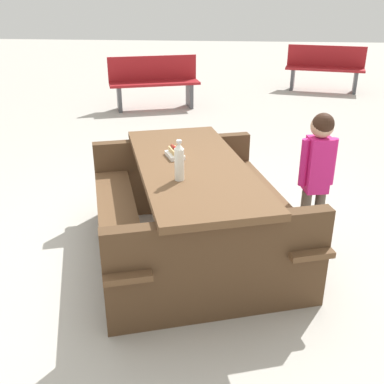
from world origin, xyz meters
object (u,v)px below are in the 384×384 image
Objects in this scene: soda_bottle at (179,162)px; park_bench_near at (154,81)px; picnic_table at (192,202)px; child_in_coat at (318,165)px; hotdog_tray at (175,153)px; park_bench_mid at (325,67)px.

soda_bottle reaches higher than park_bench_near.
park_bench_near is (4.93, 0.99, -0.43)m from soda_bottle.
soda_bottle is (-0.30, 0.06, 0.43)m from picnic_table.
child_in_coat is 0.71× the size of park_bench_near.
picnic_table is at bearing -132.94° from hotdog_tray.
soda_bottle is at bearing -169.02° from hotdog_tray.
child_in_coat reaches higher than picnic_table.
picnic_table is 10.20× the size of hotdog_tray.
park_bench_near is 1.00× the size of park_bench_mid.
picnic_table is at bearing -167.25° from park_bench_near.
child_in_coat is 6.29m from park_bench_mid.
park_bench_mid is at bearing -18.20° from picnic_table.
picnic_table is 1.38× the size of park_bench_near.
soda_bottle is 6.99m from park_bench_mid.
hotdog_tray is (0.13, 0.14, 0.34)m from picnic_table.
child_in_coat is at bearing 169.38° from park_bench_mid.
picnic_table is 0.97m from child_in_coat.
picnic_table is 4.74m from park_bench_near.
park_bench_mid is at bearing -19.74° from hotdog_tray.
child_in_coat reaches higher than soda_bottle.
child_in_coat is (0.02, -1.07, -0.07)m from hotdog_tray.
picnic_table is 6.67m from park_bench_mid.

